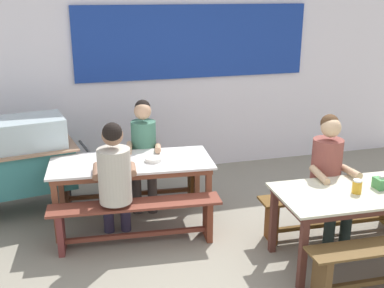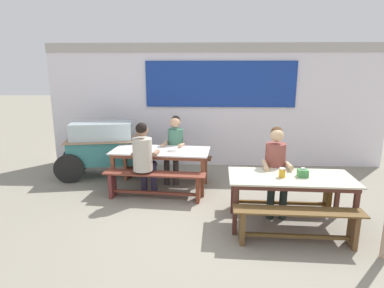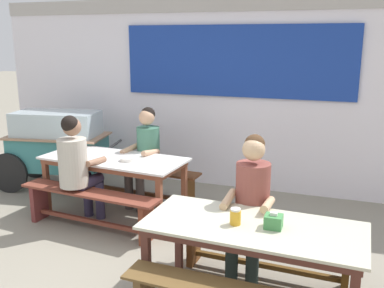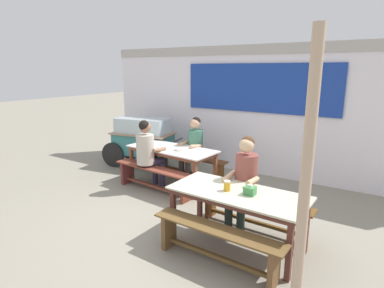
{
  "view_description": "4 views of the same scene",
  "coord_description": "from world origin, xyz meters",
  "px_view_note": "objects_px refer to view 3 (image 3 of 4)",
  "views": [
    {
      "loc": [
        -1.66,
        -3.58,
        2.48
      ],
      "look_at": [
        -0.43,
        0.86,
        0.96
      ],
      "focal_mm": 43.59,
      "sensor_mm": 36.0,
      "label": 1
    },
    {
      "loc": [
        -0.22,
        -4.47,
        2.2
      ],
      "look_at": [
        -0.44,
        0.48,
        1.0
      ],
      "focal_mm": 30.32,
      "sensor_mm": 36.0,
      "label": 2
    },
    {
      "loc": [
        1.55,
        -3.28,
        2.13
      ],
      "look_at": [
        0.08,
        0.84,
        1.06
      ],
      "focal_mm": 40.56,
      "sensor_mm": 36.0,
      "label": 3
    },
    {
      "loc": [
        2.43,
        -3.58,
        2.2
      ],
      "look_at": [
        -0.05,
        0.32,
        1.1
      ],
      "focal_mm": 29.58,
      "sensor_mm": 36.0,
      "label": 4
    }
  ],
  "objects_px": {
    "bench_far_front": "(89,204)",
    "soup_bowl": "(128,159)",
    "dining_table_near": "(253,233)",
    "food_cart": "(56,143)",
    "dining_table_far": "(114,163)",
    "tissue_box": "(273,221)",
    "person_center_facing": "(145,151)",
    "person_left_back_turned": "(77,164)",
    "condiment_jar": "(235,217)",
    "person_right_near_table": "(251,200)",
    "bench_far_back": "(137,178)",
    "bench_near_back": "(265,246)"
  },
  "relations": [
    {
      "from": "bench_far_front",
      "to": "soup_bowl",
      "type": "height_order",
      "value": "soup_bowl"
    },
    {
      "from": "dining_table_near",
      "to": "food_cart",
      "type": "bearing_deg",
      "value": 149.04
    },
    {
      "from": "dining_table_far",
      "to": "tissue_box",
      "type": "distance_m",
      "value": 2.54
    },
    {
      "from": "person_center_facing",
      "to": "tissue_box",
      "type": "relative_size",
      "value": 9.72
    },
    {
      "from": "tissue_box",
      "to": "bench_far_front",
      "type": "bearing_deg",
      "value": 158.96
    },
    {
      "from": "person_left_back_turned",
      "to": "dining_table_far",
      "type": "bearing_deg",
      "value": 62.48
    },
    {
      "from": "person_left_back_turned",
      "to": "condiment_jar",
      "type": "bearing_deg",
      "value": -24.64
    },
    {
      "from": "food_cart",
      "to": "person_right_near_table",
      "type": "relative_size",
      "value": 1.38
    },
    {
      "from": "person_right_near_table",
      "to": "soup_bowl",
      "type": "bearing_deg",
      "value": 153.27
    },
    {
      "from": "bench_far_front",
      "to": "condiment_jar",
      "type": "relative_size",
      "value": 13.41
    },
    {
      "from": "tissue_box",
      "to": "dining_table_far",
      "type": "bearing_deg",
      "value": 147.71
    },
    {
      "from": "soup_bowl",
      "to": "bench_far_front",
      "type": "bearing_deg",
      "value": -121.98
    },
    {
      "from": "person_right_near_table",
      "to": "soup_bowl",
      "type": "distance_m",
      "value": 1.83
    },
    {
      "from": "bench_far_front",
      "to": "condiment_jar",
      "type": "bearing_deg",
      "value": -24.73
    },
    {
      "from": "dining_table_far",
      "to": "bench_far_back",
      "type": "height_order",
      "value": "dining_table_far"
    },
    {
      "from": "condiment_jar",
      "to": "soup_bowl",
      "type": "bearing_deg",
      "value": 141.0
    },
    {
      "from": "dining_table_near",
      "to": "bench_far_front",
      "type": "height_order",
      "value": "dining_table_near"
    },
    {
      "from": "person_right_near_table",
      "to": "person_left_back_turned",
      "type": "relative_size",
      "value": 1.01
    },
    {
      "from": "bench_far_front",
      "to": "food_cart",
      "type": "height_order",
      "value": "food_cart"
    },
    {
      "from": "person_center_facing",
      "to": "person_left_back_turned",
      "type": "height_order",
      "value": "person_left_back_turned"
    },
    {
      "from": "bench_far_back",
      "to": "person_center_facing",
      "type": "distance_m",
      "value": 0.45
    },
    {
      "from": "person_left_back_turned",
      "to": "tissue_box",
      "type": "bearing_deg",
      "value": -21.25
    },
    {
      "from": "person_center_facing",
      "to": "person_left_back_turned",
      "type": "relative_size",
      "value": 0.97
    },
    {
      "from": "dining_table_far",
      "to": "dining_table_near",
      "type": "relative_size",
      "value": 1.05
    },
    {
      "from": "dining_table_near",
      "to": "condiment_jar",
      "type": "relative_size",
      "value": 13.26
    },
    {
      "from": "bench_far_back",
      "to": "soup_bowl",
      "type": "xyz_separation_m",
      "value": [
        0.19,
        -0.59,
        0.43
      ]
    },
    {
      "from": "dining_table_far",
      "to": "soup_bowl",
      "type": "xyz_separation_m",
      "value": [
        0.23,
        -0.07,
        0.09
      ]
    },
    {
      "from": "bench_far_front",
      "to": "food_cart",
      "type": "relative_size",
      "value": 0.95
    },
    {
      "from": "food_cart",
      "to": "tissue_box",
      "type": "bearing_deg",
      "value": -29.83
    },
    {
      "from": "dining_table_far",
      "to": "person_center_facing",
      "type": "bearing_deg",
      "value": 63.56
    },
    {
      "from": "bench_far_front",
      "to": "person_center_facing",
      "type": "height_order",
      "value": "person_center_facing"
    },
    {
      "from": "person_right_near_table",
      "to": "person_center_facing",
      "type": "bearing_deg",
      "value": 141.32
    },
    {
      "from": "dining_table_far",
      "to": "food_cart",
      "type": "xyz_separation_m",
      "value": [
        -1.29,
        0.61,
        0.01
      ]
    },
    {
      "from": "person_right_near_table",
      "to": "bench_near_back",
      "type": "bearing_deg",
      "value": 24.41
    },
    {
      "from": "dining_table_far",
      "to": "person_left_back_turned",
      "type": "bearing_deg",
      "value": -117.52
    },
    {
      "from": "bench_far_back",
      "to": "food_cart",
      "type": "bearing_deg",
      "value": 175.64
    },
    {
      "from": "bench_near_back",
      "to": "person_right_near_table",
      "type": "relative_size",
      "value": 1.24
    },
    {
      "from": "bench_near_back",
      "to": "soup_bowl",
      "type": "bearing_deg",
      "value": 156.71
    },
    {
      "from": "soup_bowl",
      "to": "dining_table_near",
      "type": "bearing_deg",
      "value": -36.07
    },
    {
      "from": "soup_bowl",
      "to": "condiment_jar",
      "type": "bearing_deg",
      "value": -39.0
    },
    {
      "from": "food_cart",
      "to": "condiment_jar",
      "type": "relative_size",
      "value": 14.11
    },
    {
      "from": "bench_far_front",
      "to": "dining_table_far",
      "type": "bearing_deg",
      "value": 85.15
    },
    {
      "from": "condiment_jar",
      "to": "bench_far_back",
      "type": "bearing_deg",
      "value": 133.62
    },
    {
      "from": "person_center_facing",
      "to": "person_left_back_turned",
      "type": "bearing_deg",
      "value": -116.98
    },
    {
      "from": "bench_far_front",
      "to": "person_right_near_table",
      "type": "relative_size",
      "value": 1.31
    },
    {
      "from": "bench_near_back",
      "to": "food_cart",
      "type": "relative_size",
      "value": 0.9
    },
    {
      "from": "bench_far_back",
      "to": "bench_far_front",
      "type": "distance_m",
      "value": 1.03
    },
    {
      "from": "dining_table_far",
      "to": "dining_table_near",
      "type": "bearing_deg",
      "value": -34.23
    },
    {
      "from": "food_cart",
      "to": "person_center_facing",
      "type": "xyz_separation_m",
      "value": [
        1.5,
        -0.19,
        0.06
      ]
    },
    {
      "from": "person_center_facing",
      "to": "person_right_near_table",
      "type": "height_order",
      "value": "person_right_near_table"
    }
  ]
}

